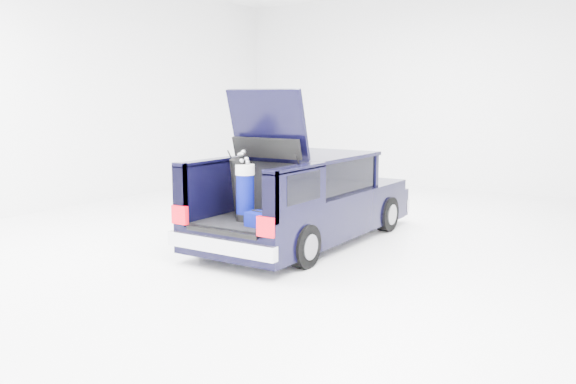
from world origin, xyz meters
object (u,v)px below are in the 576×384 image
Objects in this scene: car at (308,200)px; black_golf_bag at (242,188)px; blue_golf_bag at (245,192)px; red_suitcase at (295,202)px; blue_duffel at (262,220)px.

car reaches higher than black_golf_bag.
car reaches higher than blue_golf_bag.
black_golf_bag is (-0.22, -1.51, 0.38)m from car.
red_suitcase is 0.60× the size of blue_golf_bag.
black_golf_bag is 0.18m from blue_golf_bag.
black_golf_bag reaches higher than blue_golf_bag.
blue_duffel is at bearing -35.09° from black_golf_bag.
red_suitcase is at bearing 17.75° from black_golf_bag.
car is 1.57m from black_golf_bag.
red_suitcase is 0.67m from blue_duffel.
blue_duffel is (0.58, -0.32, -0.35)m from black_golf_bag.
red_suitcase is 0.73m from blue_golf_bag.
car is 4.65× the size of black_golf_bag.
black_golf_bag is 2.24× the size of blue_duffel.
blue_duffel is at bearing -120.36° from red_suitcase.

